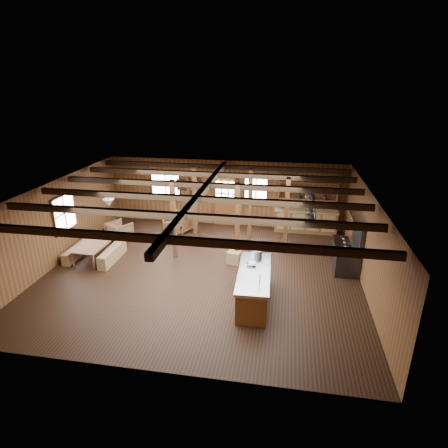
{
  "coord_description": "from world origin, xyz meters",
  "views": [
    {
      "loc": [
        2.52,
        -10.55,
        5.87
      ],
      "look_at": [
        0.55,
        0.96,
        1.38
      ],
      "focal_mm": 30.0,
      "sensor_mm": 36.0,
      "label": 1
    }
  ],
  "objects_px": {
    "dining_table": "(96,251)",
    "armchair_b": "(181,222)",
    "armchair_a": "(171,226)",
    "kitchen_island": "(254,286)",
    "commercial_range": "(348,252)",
    "armchair_c": "(120,231)"
  },
  "relations": [
    {
      "from": "kitchen_island",
      "to": "armchair_b",
      "type": "xyz_separation_m",
      "value": [
        -3.5,
        4.82,
        -0.08
      ]
    },
    {
      "from": "commercial_range",
      "to": "armchair_c",
      "type": "xyz_separation_m",
      "value": [
        -8.42,
        0.99,
        -0.25
      ]
    },
    {
      "from": "dining_table",
      "to": "armchair_b",
      "type": "bearing_deg",
      "value": -33.58
    },
    {
      "from": "armchair_a",
      "to": "armchair_b",
      "type": "bearing_deg",
      "value": -153.92
    },
    {
      "from": "kitchen_island",
      "to": "armchair_c",
      "type": "relative_size",
      "value": 3.08
    },
    {
      "from": "kitchen_island",
      "to": "armchair_b",
      "type": "distance_m",
      "value": 5.95
    },
    {
      "from": "armchair_a",
      "to": "armchair_c",
      "type": "relative_size",
      "value": 0.84
    },
    {
      "from": "armchair_b",
      "to": "kitchen_island",
      "type": "bearing_deg",
      "value": 146.44
    },
    {
      "from": "armchair_a",
      "to": "kitchen_island",
      "type": "bearing_deg",
      "value": 109.17
    },
    {
      "from": "commercial_range",
      "to": "dining_table",
      "type": "distance_m",
      "value": 8.59
    },
    {
      "from": "dining_table",
      "to": "armchair_a",
      "type": "height_order",
      "value": "armchair_a"
    },
    {
      "from": "kitchen_island",
      "to": "armchair_b",
      "type": "relative_size",
      "value": 2.92
    },
    {
      "from": "armchair_a",
      "to": "armchair_b",
      "type": "distance_m",
      "value": 0.45
    },
    {
      "from": "commercial_range",
      "to": "armchair_b",
      "type": "bearing_deg",
      "value": 159.88
    },
    {
      "from": "commercial_range",
      "to": "armchair_a",
      "type": "distance_m",
      "value": 6.95
    },
    {
      "from": "armchair_b",
      "to": "armchair_c",
      "type": "height_order",
      "value": "armchair_b"
    },
    {
      "from": "dining_table",
      "to": "armchair_a",
      "type": "distance_m",
      "value": 3.33
    },
    {
      "from": "kitchen_island",
      "to": "armchair_c",
      "type": "height_order",
      "value": "kitchen_island"
    },
    {
      "from": "kitchen_island",
      "to": "commercial_range",
      "type": "height_order",
      "value": "commercial_range"
    },
    {
      "from": "armchair_c",
      "to": "armchair_b",
      "type": "bearing_deg",
      "value": -117.88
    },
    {
      "from": "dining_table",
      "to": "armchair_a",
      "type": "xyz_separation_m",
      "value": [
        1.91,
        2.73,
        0.02
      ]
    },
    {
      "from": "kitchen_island",
      "to": "dining_table",
      "type": "height_order",
      "value": "kitchen_island"
    }
  ]
}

